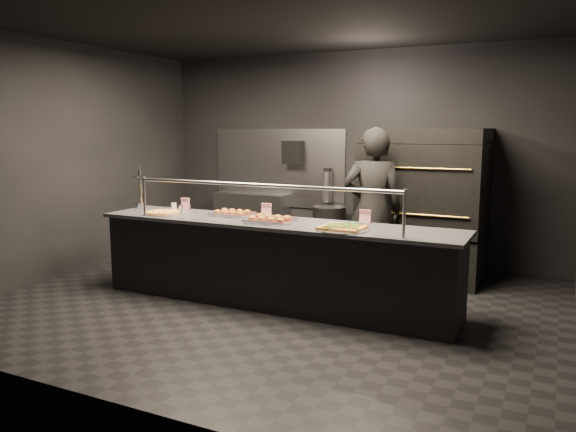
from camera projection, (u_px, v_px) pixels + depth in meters
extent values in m
plane|color=black|center=(274.00, 303.00, 6.19)|extent=(6.00, 6.00, 0.00)
plane|color=black|center=(272.00, 20.00, 5.72)|extent=(6.00, 6.00, 0.00)
cube|color=black|center=(352.00, 157.00, 8.17)|extent=(6.00, 0.04, 3.00)
cube|color=black|center=(100.00, 191.00, 3.73)|extent=(6.00, 0.04, 3.00)
cube|color=black|center=(67.00, 160.00, 7.25)|extent=(0.04, 5.00, 3.00)
cube|color=#99999E|center=(278.00, 168.00, 8.71)|extent=(2.20, 0.02, 1.20)
cube|color=black|center=(273.00, 265.00, 6.12)|extent=(4.00, 0.70, 0.88)
cube|color=#333338|center=(273.00, 223.00, 6.05)|extent=(4.10, 0.78, 0.04)
cylinder|color=#99999E|center=(144.00, 196.00, 6.39)|extent=(0.03, 0.03, 0.45)
cylinder|color=#99999E|center=(404.00, 214.00, 5.09)|extent=(0.03, 0.03, 0.45)
cylinder|color=#99999E|center=(259.00, 185.00, 5.71)|extent=(3.00, 0.04, 0.04)
cube|color=black|center=(422.00, 253.00, 7.31)|extent=(1.50, 1.15, 0.60)
cube|color=black|center=(424.00, 208.00, 7.21)|extent=(1.50, 1.20, 0.55)
cube|color=black|center=(426.00, 165.00, 7.13)|extent=(1.50, 1.20, 0.55)
cube|color=black|center=(427.00, 136.00, 7.07)|extent=(1.50, 1.20, 0.18)
cylinder|color=gold|center=(412.00, 214.00, 6.66)|extent=(1.30, 0.02, 0.02)
cylinder|color=gold|center=(414.00, 168.00, 6.58)|extent=(1.30, 0.02, 0.02)
cube|color=#99999E|center=(251.00, 221.00, 8.87)|extent=(1.20, 0.35, 0.90)
cube|color=black|center=(293.00, 152.00, 8.46)|extent=(0.30, 0.20, 0.35)
cylinder|color=#B2B2B7|center=(327.00, 187.00, 8.31)|extent=(0.14, 0.14, 0.45)
cube|color=black|center=(327.00, 170.00, 8.27)|extent=(0.10, 0.06, 0.06)
cylinder|color=silver|center=(141.00, 205.00, 7.02)|extent=(0.15, 0.15, 0.08)
cylinder|color=silver|center=(140.00, 190.00, 6.99)|extent=(0.05, 0.05, 0.38)
cylinder|color=silver|center=(135.00, 177.00, 6.89)|extent=(0.02, 0.10, 0.02)
cone|color=black|center=(140.00, 169.00, 6.95)|extent=(0.05, 0.05, 0.15)
cylinder|color=silver|center=(163.00, 213.00, 6.56)|extent=(0.45, 0.45, 0.01)
cylinder|color=#CB8241|center=(163.00, 212.00, 6.56)|extent=(0.39, 0.39, 0.02)
cylinder|color=#FFCA53|center=(163.00, 211.00, 6.55)|extent=(0.34, 0.34, 0.01)
cube|color=silver|center=(233.00, 215.00, 6.43)|extent=(0.51, 0.42, 0.02)
ellipsoid|color=#9F5722|center=(218.00, 212.00, 6.42)|extent=(0.08, 0.08, 0.05)
ellipsoid|color=#9F5722|center=(225.00, 210.00, 6.55)|extent=(0.08, 0.08, 0.05)
ellipsoid|color=#9F5722|center=(225.00, 212.00, 6.38)|extent=(0.08, 0.08, 0.05)
ellipsoid|color=#9F5722|center=(232.00, 211.00, 6.51)|extent=(0.08, 0.08, 0.05)
ellipsoid|color=#9F5722|center=(233.00, 213.00, 6.33)|extent=(0.08, 0.08, 0.05)
ellipsoid|color=#9F5722|center=(240.00, 211.00, 6.47)|extent=(0.08, 0.08, 0.05)
ellipsoid|color=#9F5722|center=(241.00, 214.00, 6.29)|extent=(0.08, 0.08, 0.05)
ellipsoid|color=#9F5722|center=(247.00, 212.00, 6.42)|extent=(0.08, 0.08, 0.05)
cube|color=silver|center=(270.00, 221.00, 5.97)|extent=(0.58, 0.50, 0.02)
ellipsoid|color=#9F5722|center=(252.00, 218.00, 5.97)|extent=(0.09, 0.09, 0.06)
ellipsoid|color=#9F5722|center=(260.00, 216.00, 6.11)|extent=(0.09, 0.09, 0.06)
ellipsoid|color=#9F5722|center=(262.00, 219.00, 5.92)|extent=(0.09, 0.09, 0.06)
ellipsoid|color=#9F5722|center=(269.00, 216.00, 6.06)|extent=(0.09, 0.09, 0.06)
ellipsoid|color=#9F5722|center=(271.00, 219.00, 5.87)|extent=(0.09, 0.09, 0.06)
ellipsoid|color=#9F5722|center=(278.00, 217.00, 6.01)|extent=(0.09, 0.09, 0.06)
ellipsoid|color=#9F5722|center=(280.00, 220.00, 5.82)|extent=(0.09, 0.09, 0.06)
ellipsoid|color=#9F5722|center=(287.00, 218.00, 5.97)|extent=(0.09, 0.09, 0.06)
cylinder|color=silver|center=(342.00, 229.00, 5.54)|extent=(0.53, 0.53, 0.01)
cube|color=#CB8241|center=(342.00, 228.00, 5.54)|extent=(0.43, 0.39, 0.02)
cube|color=#FFCA53|center=(342.00, 226.00, 5.54)|extent=(0.41, 0.36, 0.01)
cube|color=#2A7B21|center=(342.00, 225.00, 5.54)|extent=(0.38, 0.34, 0.01)
cylinder|color=silver|center=(174.00, 207.00, 6.73)|extent=(0.06, 0.06, 0.11)
cylinder|color=silver|center=(181.00, 209.00, 6.69)|extent=(0.05, 0.05, 0.09)
cube|color=white|center=(185.00, 204.00, 6.87)|extent=(0.12, 0.04, 0.15)
cube|color=white|center=(266.00, 210.00, 6.38)|extent=(0.12, 0.04, 0.15)
cube|color=white|center=(365.00, 217.00, 5.87)|extent=(0.12, 0.04, 0.15)
cylinder|color=black|center=(329.00, 234.00, 8.10)|extent=(0.48, 0.48, 0.80)
imported|color=black|center=(372.00, 209.00, 6.64)|extent=(0.82, 0.67, 1.92)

